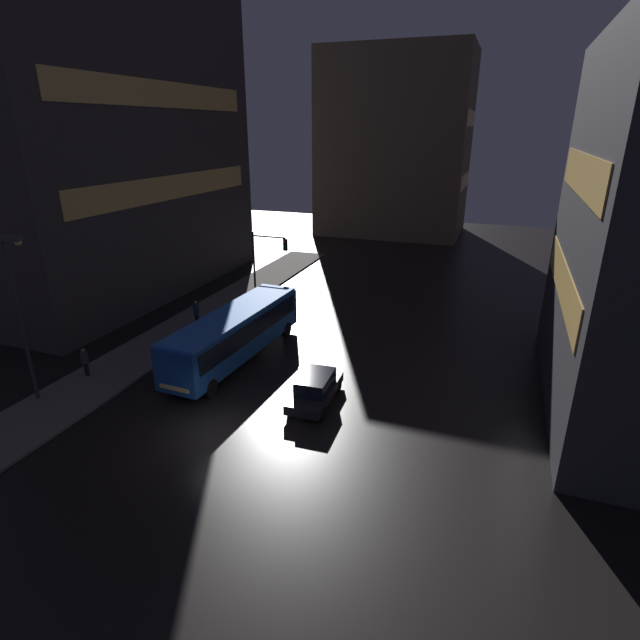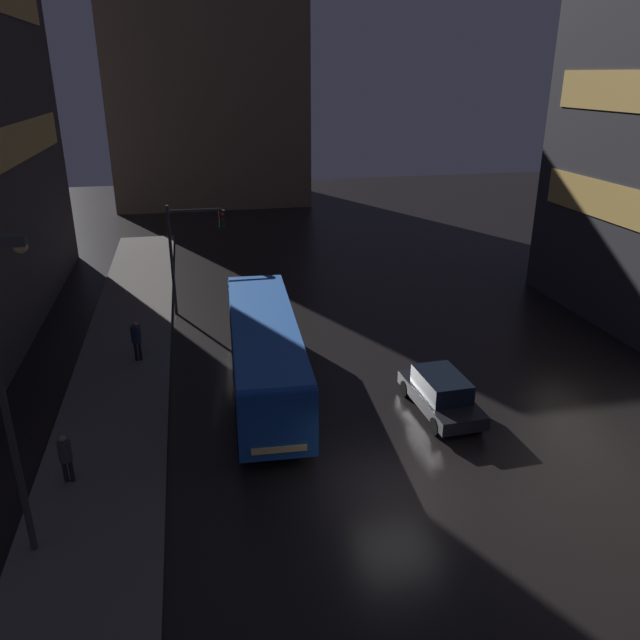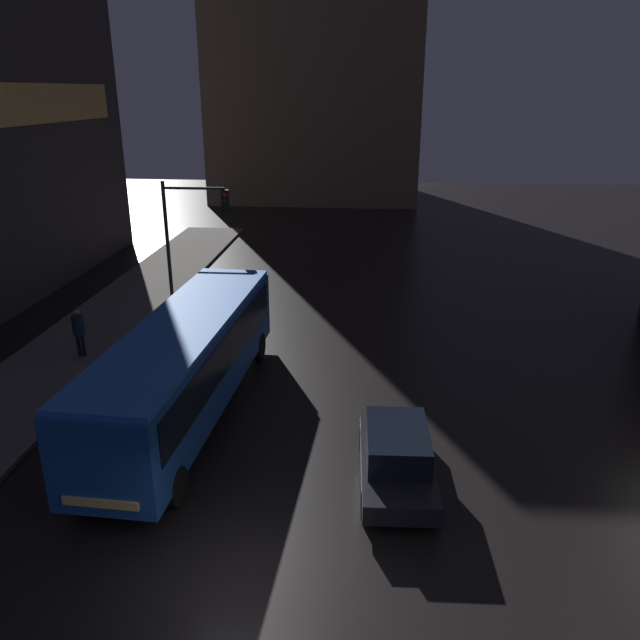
{
  "view_description": "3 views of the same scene",
  "coord_description": "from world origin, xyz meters",
  "px_view_note": "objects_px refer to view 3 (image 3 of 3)",
  "views": [
    {
      "loc": [
        10.99,
        -16.71,
        13.18
      ],
      "look_at": [
        1.63,
        8.87,
        2.63
      ],
      "focal_mm": 28.0,
      "sensor_mm": 36.0,
      "label": 1
    },
    {
      "loc": [
        -5.64,
        -15.08,
        11.92
      ],
      "look_at": [
        -0.56,
        9.06,
        2.15
      ],
      "focal_mm": 35.0,
      "sensor_mm": 36.0,
      "label": 2
    },
    {
      "loc": [
        2.32,
        -9.43,
        9.43
      ],
      "look_at": [
        0.54,
        10.9,
        1.89
      ],
      "focal_mm": 35.0,
      "sensor_mm": 36.0,
      "label": 3
    }
  ],
  "objects_px": {
    "pedestrian_near": "(78,328)",
    "traffic_light_main": "(189,225)",
    "bus_near": "(187,358)",
    "car_taxi": "(397,455)"
  },
  "relations": [
    {
      "from": "bus_near",
      "to": "car_taxi",
      "type": "distance_m",
      "value": 7.03
    },
    {
      "from": "bus_near",
      "to": "pedestrian_near",
      "type": "relative_size",
      "value": 6.44
    },
    {
      "from": "bus_near",
      "to": "traffic_light_main",
      "type": "relative_size",
      "value": 2.02
    },
    {
      "from": "bus_near",
      "to": "traffic_light_main",
      "type": "bearing_deg",
      "value": -72.06
    },
    {
      "from": "traffic_light_main",
      "to": "bus_near",
      "type": "bearing_deg",
      "value": -74.98
    },
    {
      "from": "bus_near",
      "to": "pedestrian_near",
      "type": "xyz_separation_m",
      "value": [
        -5.17,
        3.67,
        -0.63
      ]
    },
    {
      "from": "car_taxi",
      "to": "pedestrian_near",
      "type": "relative_size",
      "value": 2.41
    },
    {
      "from": "car_taxi",
      "to": "pedestrian_near",
      "type": "distance_m",
      "value": 13.24
    },
    {
      "from": "pedestrian_near",
      "to": "traffic_light_main",
      "type": "xyz_separation_m",
      "value": [
        2.61,
        5.87,
        2.65
      ]
    },
    {
      "from": "traffic_light_main",
      "to": "pedestrian_near",
      "type": "bearing_deg",
      "value": -113.96
    }
  ]
}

